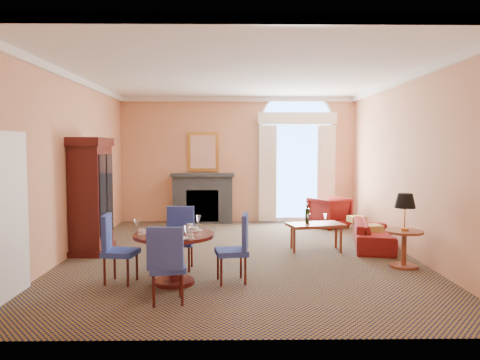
{
  "coord_description": "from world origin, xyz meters",
  "views": [
    {
      "loc": [
        -0.13,
        -8.28,
        1.91
      ],
      "look_at": [
        0.0,
        0.5,
        1.3
      ],
      "focal_mm": 35.0,
      "sensor_mm": 36.0,
      "label": 1
    }
  ],
  "objects_px": {
    "armoire": "(91,197)",
    "side_table": "(405,222)",
    "sofa": "(373,234)",
    "armchair": "(329,212)",
    "dining_table": "(174,247)",
    "coffee_table": "(315,226)"
  },
  "relations": [
    {
      "from": "armoire",
      "to": "armchair",
      "type": "distance_m",
      "value": 5.55
    },
    {
      "from": "side_table",
      "to": "sofa",
      "type": "bearing_deg",
      "value": 91.96
    },
    {
      "from": "armoire",
      "to": "dining_table",
      "type": "height_order",
      "value": "armoire"
    },
    {
      "from": "sofa",
      "to": "coffee_table",
      "type": "xyz_separation_m",
      "value": [
        -1.16,
        -0.23,
        0.21
      ]
    },
    {
      "from": "armoire",
      "to": "side_table",
      "type": "bearing_deg",
      "value": -12.62
    },
    {
      "from": "armoire",
      "to": "dining_table",
      "type": "bearing_deg",
      "value": -49.33
    },
    {
      "from": "armchair",
      "to": "side_table",
      "type": "distance_m",
      "value": 3.79
    },
    {
      "from": "armoire",
      "to": "sofa",
      "type": "bearing_deg",
      "value": 2.9
    },
    {
      "from": "armoire",
      "to": "sofa",
      "type": "distance_m",
      "value": 5.33
    },
    {
      "from": "armchair",
      "to": "armoire",
      "type": "bearing_deg",
      "value": -5.72
    },
    {
      "from": "coffee_table",
      "to": "dining_table",
      "type": "bearing_deg",
      "value": -151.92
    },
    {
      "from": "sofa",
      "to": "side_table",
      "type": "xyz_separation_m",
      "value": [
        0.05,
        -1.46,
        0.48
      ]
    },
    {
      "from": "coffee_table",
      "to": "armoire",
      "type": "bearing_deg",
      "value": 166.92
    },
    {
      "from": "armoire",
      "to": "coffee_table",
      "type": "relative_size",
      "value": 1.89
    },
    {
      "from": "armoire",
      "to": "coffee_table",
      "type": "xyz_separation_m",
      "value": [
        4.11,
        0.03,
        -0.54
      ]
    },
    {
      "from": "dining_table",
      "to": "sofa",
      "type": "height_order",
      "value": "dining_table"
    },
    {
      "from": "armchair",
      "to": "side_table",
      "type": "height_order",
      "value": "side_table"
    },
    {
      "from": "armchair",
      "to": "side_table",
      "type": "bearing_deg",
      "value": 63.26
    },
    {
      "from": "armoire",
      "to": "dining_table",
      "type": "distance_m",
      "value": 2.75
    },
    {
      "from": "armchair",
      "to": "side_table",
      "type": "xyz_separation_m",
      "value": [
        0.43,
        -3.75,
        0.37
      ]
    },
    {
      "from": "armoire",
      "to": "armchair",
      "type": "relative_size",
      "value": 2.6
    },
    {
      "from": "dining_table",
      "to": "coffee_table",
      "type": "xyz_separation_m",
      "value": [
        2.35,
        2.09,
        -0.06
      ]
    }
  ]
}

